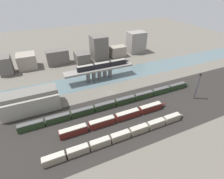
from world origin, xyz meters
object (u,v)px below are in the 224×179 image
object	(u,v)px
warehouse_building	(30,101)
signal_tower	(197,87)
train_yard_far	(118,102)
train_on_bridge	(104,65)
train_yard_near	(123,135)
train_yard_mid	(118,118)

from	to	relation	value
warehouse_building	signal_tower	distance (m)	94.30
train_yard_far	warehouse_building	distance (m)	47.63
train_on_bridge	signal_tower	distance (m)	61.24
train_yard_near	train_yard_far	world-z (taller)	train_yard_far
signal_tower	train_yard_far	bearing A→B (deg)	164.03
train_yard_mid	warehouse_building	size ratio (longest dim) A/B	2.01
train_yard_mid	signal_tower	size ratio (longest dim) A/B	3.58
train_on_bridge	train_yard_far	distance (m)	35.24
train_on_bridge	signal_tower	world-z (taller)	signal_tower
train_yard_far	signal_tower	distance (m)	47.26
warehouse_building	signal_tower	size ratio (longest dim) A/B	1.78
train_yard_near	signal_tower	bearing A→B (deg)	10.83
train_yard_near	signal_tower	world-z (taller)	signal_tower
train_on_bridge	train_yard_mid	world-z (taller)	train_on_bridge
train_yard_near	signal_tower	distance (m)	55.04
train_yard_mid	train_yard_far	xyz separation A→B (m)	(5.63, 11.87, -0.12)
train_yard_far	signal_tower	xyz separation A→B (m)	(45.01, -12.88, 6.48)
train_yard_near	warehouse_building	world-z (taller)	warehouse_building
signal_tower	train_yard_near	bearing A→B (deg)	-169.17
train_on_bridge	train_yard_near	world-z (taller)	train_on_bridge
train_yard_near	train_yard_mid	xyz separation A→B (m)	(3.03, 11.28, 0.20)
train_on_bridge	warehouse_building	bearing A→B (deg)	-160.36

